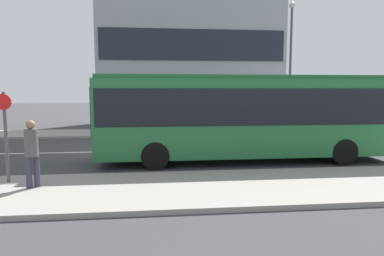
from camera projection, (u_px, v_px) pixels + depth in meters
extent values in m
plane|color=#3A3A3D|center=(130.00, 151.00, 15.16)|extent=(120.00, 120.00, 0.00)
cube|color=gray|center=(113.00, 191.00, 8.98)|extent=(44.00, 3.50, 0.13)
cube|color=gray|center=(137.00, 133.00, 21.32)|extent=(44.00, 3.50, 0.13)
cube|color=silver|center=(130.00, 151.00, 15.16)|extent=(41.80, 0.16, 0.01)
cube|color=#1E232D|center=(194.00, 45.00, 24.29)|extent=(13.25, 0.08, 2.20)
cube|color=#236B38|center=(244.00, 116.00, 13.02)|extent=(10.95, 2.58, 2.79)
cube|color=black|center=(244.00, 106.00, 12.97)|extent=(10.73, 2.61, 1.28)
cube|color=#236B38|center=(245.00, 78.00, 12.86)|extent=(10.78, 2.37, 0.14)
cube|color=black|center=(96.00, 111.00, 12.39)|extent=(0.05, 2.27, 1.67)
cube|color=yellow|center=(96.00, 85.00, 12.29)|extent=(0.04, 1.81, 0.32)
cylinder|color=black|center=(155.00, 156.00, 11.62)|extent=(0.96, 0.28, 0.96)
cylinder|color=black|center=(155.00, 145.00, 13.94)|extent=(0.96, 0.28, 0.96)
cylinder|color=black|center=(344.00, 152.00, 12.36)|extent=(0.96, 0.28, 0.96)
cylinder|color=black|center=(314.00, 142.00, 14.69)|extent=(0.96, 0.28, 0.96)
cube|color=navy|center=(375.00, 128.00, 19.99)|extent=(3.96, 1.87, 0.68)
cube|color=#21262B|center=(374.00, 118.00, 19.91)|extent=(2.18, 1.65, 0.49)
cylinder|color=black|center=(364.00, 134.00, 19.04)|extent=(0.60, 0.18, 0.60)
cylinder|color=black|center=(347.00, 130.00, 20.71)|extent=(0.60, 0.18, 0.60)
cylinder|color=#383347|center=(37.00, 171.00, 9.10)|extent=(0.15, 0.15, 0.83)
cylinder|color=#383347|center=(29.00, 172.00, 9.00)|extent=(0.15, 0.15, 0.83)
cylinder|color=#4C4C4C|center=(31.00, 143.00, 8.96)|extent=(0.34, 0.34, 0.73)
sphere|color=#936B4C|center=(30.00, 125.00, 8.91)|extent=(0.24, 0.24, 0.24)
cylinder|color=#4C4C51|center=(6.00, 138.00, 9.46)|extent=(0.09, 0.09, 2.52)
cylinder|color=red|center=(3.00, 102.00, 9.29)|extent=(0.44, 0.03, 0.44)
cylinder|color=#4C4C51|center=(290.00, 71.00, 20.86)|extent=(0.14, 0.14, 7.53)
sphere|color=silver|center=(292.00, 5.00, 20.44)|extent=(0.36, 0.36, 0.36)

